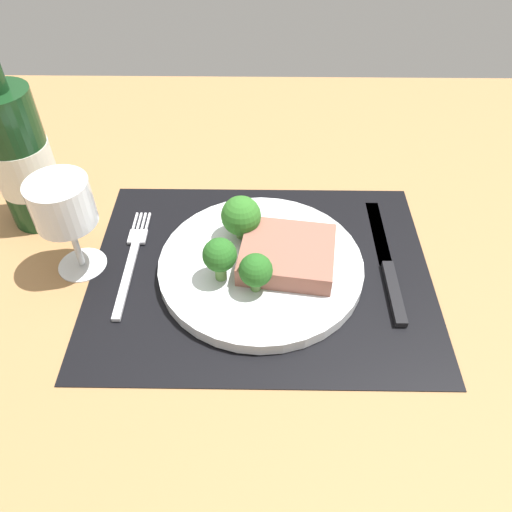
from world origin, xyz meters
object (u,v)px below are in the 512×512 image
object	(u,v)px
plate	(261,266)
steak	(288,255)
knife	(388,267)
wine_bottle	(20,156)
fork	(132,260)
wine_glass	(64,209)

from	to	relation	value
plate	steak	world-z (taller)	steak
steak	knife	bearing A→B (deg)	3.20
wine_bottle	steak	bearing A→B (deg)	-17.31
plate	knife	bearing A→B (deg)	1.87
fork	wine_glass	distance (cm)	11.02
fork	knife	bearing A→B (deg)	-0.79
fork	wine_bottle	distance (cm)	19.72
fork	wine_glass	xyz separation A→B (cm)	(-6.32, -0.58, 9.00)
steak	wine_bottle	world-z (taller)	wine_bottle
wine_glass	steak	bearing A→B (deg)	-2.25
plate	wine_glass	size ratio (longest dim) A/B	1.95
fork	wine_bottle	xyz separation A→B (cm)	(-14.53, 9.17, 9.69)
knife	wine_bottle	distance (cm)	49.59
steak	wine_bottle	size ratio (longest dim) A/B	0.40
knife	wine_bottle	size ratio (longest dim) A/B	0.81
knife	plate	bearing A→B (deg)	-176.36
plate	wine_bottle	world-z (taller)	wine_bottle
fork	wine_glass	size ratio (longest dim) A/B	1.45
steak	fork	xyz separation A→B (cm)	(-20.08, 1.62, -2.68)
plate	steak	xyz separation A→B (cm)	(3.27, -0.20, 2.13)
fork	knife	world-z (taller)	knife
plate	knife	world-z (taller)	plate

